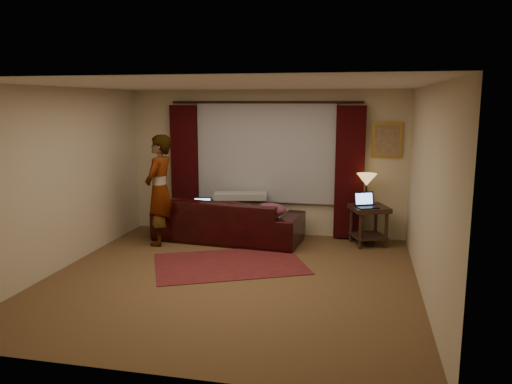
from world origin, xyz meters
TOP-DOWN VIEW (x-y plane):
  - floor at (0.00, 0.00)m, footprint 5.00×5.00m
  - ceiling at (0.00, 0.00)m, footprint 5.00×5.00m
  - wall_back at (0.00, 2.50)m, footprint 5.00×0.02m
  - wall_front at (0.00, -2.50)m, footprint 5.00×0.02m
  - wall_left at (-2.50, 0.00)m, footprint 0.02×5.00m
  - wall_right at (2.50, 0.00)m, footprint 0.02×5.00m
  - sheer_curtain at (0.00, 2.44)m, footprint 2.50×0.05m
  - drape_left at (-1.50, 2.39)m, footprint 0.50×0.14m
  - drape_right at (1.50, 2.39)m, footprint 0.50×0.14m
  - curtain_rod at (0.00, 2.39)m, footprint 0.04×0.04m
  - picture_frame at (2.10, 2.47)m, footprint 0.50×0.04m
  - sofa at (-0.54, 1.88)m, footprint 2.63×1.33m
  - throw_blanket at (-0.37, 2.09)m, footprint 0.98×0.55m
  - clothing_pile at (0.25, 1.61)m, footprint 0.55×0.44m
  - laptop_sofa at (-0.98, 1.76)m, footprint 0.37×0.39m
  - area_rug at (-0.17, 0.60)m, footprint 2.58×2.23m
  - end_table at (1.85, 2.09)m, footprint 0.75×0.75m
  - tiffany_lamp at (1.79, 2.17)m, footprint 0.41×0.41m
  - laptop_table at (1.81, 1.95)m, footprint 0.46×0.48m
  - person at (-1.60, 1.41)m, footprint 0.58×0.58m

SIDE VIEW (x-z plane):
  - floor at x=0.00m, z-range -0.01..0.00m
  - area_rug at x=-0.17m, z-range 0.00..0.01m
  - end_table at x=1.85m, z-range 0.00..0.67m
  - sofa at x=-0.54m, z-range 0.00..1.02m
  - laptop_sofa at x=-0.98m, z-range 0.51..0.74m
  - clothing_pile at x=0.25m, z-range 0.51..0.74m
  - laptop_table at x=1.81m, z-range 0.67..0.92m
  - person at x=-1.60m, z-range 0.00..1.86m
  - tiffany_lamp at x=1.79m, z-range 0.67..1.20m
  - throw_blanket at x=-0.37m, z-range 0.98..1.08m
  - drape_left at x=-1.50m, z-range 0.03..2.33m
  - drape_right at x=1.50m, z-range 0.03..2.33m
  - wall_back at x=0.00m, z-range 0.00..2.60m
  - wall_front at x=0.00m, z-range 0.00..2.60m
  - wall_left at x=-2.50m, z-range 0.00..2.60m
  - wall_right at x=2.50m, z-range 0.00..2.60m
  - sheer_curtain at x=0.00m, z-range 0.60..2.40m
  - picture_frame at x=2.10m, z-range 1.45..2.05m
  - curtain_rod at x=0.00m, z-range 0.68..4.08m
  - ceiling at x=0.00m, z-range 2.59..2.61m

